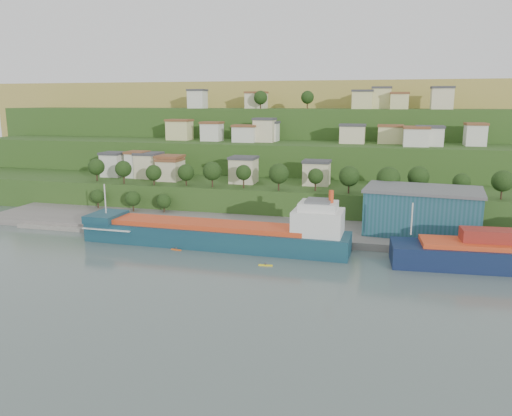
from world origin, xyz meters
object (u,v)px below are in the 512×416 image
(cargo_ship_near, at_px, (222,236))
(warehouse, at_px, (422,211))
(caravan, at_px, (108,218))
(kayak_orange, at_px, (176,249))

(cargo_ship_near, bearing_deg, warehouse, 22.38)
(warehouse, bearing_deg, cargo_ship_near, -152.63)
(cargo_ship_near, height_order, caravan, cargo_ship_near)
(warehouse, bearing_deg, caravan, -169.72)
(cargo_ship_near, relative_size, caravan, 13.52)
(cargo_ship_near, relative_size, warehouse, 2.21)
(caravan, bearing_deg, warehouse, -12.54)
(cargo_ship_near, distance_m, warehouse, 55.87)
(kayak_orange, bearing_deg, caravan, 157.44)
(warehouse, height_order, caravan, warehouse)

